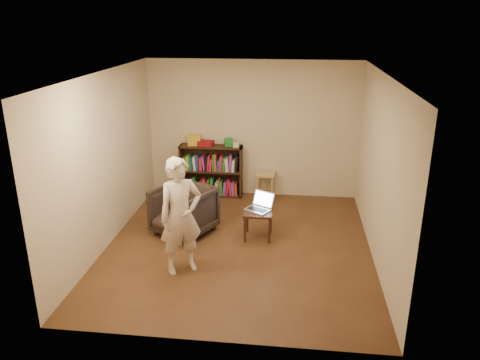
# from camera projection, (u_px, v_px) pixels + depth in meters

# --- Properties ---
(floor) EXTENTS (4.50, 4.50, 0.00)m
(floor) POSITION_uv_depth(u_px,v_px,m) (238.00, 246.00, 7.20)
(floor) COLOR #452616
(floor) RESTS_ON ground
(ceiling) EXTENTS (4.50, 4.50, 0.00)m
(ceiling) POSITION_uv_depth(u_px,v_px,m) (238.00, 74.00, 6.33)
(ceiling) COLOR white
(ceiling) RESTS_ON wall_back
(wall_back) EXTENTS (4.00, 0.00, 4.00)m
(wall_back) POSITION_uv_depth(u_px,v_px,m) (253.00, 129.00, 8.87)
(wall_back) COLOR beige
(wall_back) RESTS_ON floor
(wall_left) EXTENTS (0.00, 4.50, 4.50)m
(wall_left) POSITION_uv_depth(u_px,v_px,m) (106.00, 161.00, 6.99)
(wall_left) COLOR beige
(wall_left) RESTS_ON floor
(wall_right) EXTENTS (0.00, 4.50, 4.50)m
(wall_right) POSITION_uv_depth(u_px,v_px,m) (380.00, 171.00, 6.54)
(wall_right) COLOR beige
(wall_right) RESTS_ON floor
(bookshelf) EXTENTS (1.20, 0.30, 1.00)m
(bookshelf) POSITION_uv_depth(u_px,v_px,m) (211.00, 173.00, 9.10)
(bookshelf) COLOR black
(bookshelf) RESTS_ON floor
(box_yellow) EXTENTS (0.27, 0.22, 0.20)m
(box_yellow) POSITION_uv_depth(u_px,v_px,m) (194.00, 140.00, 8.92)
(box_yellow) COLOR gold
(box_yellow) RESTS_ON bookshelf
(red_cloth) EXTENTS (0.30, 0.24, 0.09)m
(red_cloth) POSITION_uv_depth(u_px,v_px,m) (206.00, 143.00, 8.89)
(red_cloth) COLOR maroon
(red_cloth) RESTS_ON bookshelf
(box_green) EXTENTS (0.17, 0.17, 0.14)m
(box_green) POSITION_uv_depth(u_px,v_px,m) (228.00, 142.00, 8.87)
(box_green) COLOR #207A2C
(box_green) RESTS_ON bookshelf
(box_white) EXTENTS (0.12, 0.12, 0.08)m
(box_white) POSITION_uv_depth(u_px,v_px,m) (236.00, 145.00, 8.81)
(box_white) COLOR beige
(box_white) RESTS_ON bookshelf
(stool) EXTENTS (0.35, 0.35, 0.51)m
(stool) POSITION_uv_depth(u_px,v_px,m) (265.00, 178.00, 8.93)
(stool) COLOR tan
(stool) RESTS_ON floor
(armchair) EXTENTS (1.12, 1.14, 0.78)m
(armchair) POSITION_uv_depth(u_px,v_px,m) (184.00, 211.00, 7.50)
(armchair) COLOR black
(armchair) RESTS_ON floor
(side_table) EXTENTS (0.44, 0.44, 0.45)m
(side_table) POSITION_uv_depth(u_px,v_px,m) (258.00, 216.00, 7.36)
(side_table) COLOR black
(side_table) RESTS_ON floor
(laptop) EXTENTS (0.49, 0.49, 0.26)m
(laptop) POSITION_uv_depth(u_px,v_px,m) (260.00, 206.00, 7.39)
(laptop) COLOR silver
(laptop) RESTS_ON side_table
(person) EXTENTS (0.71, 0.65, 1.63)m
(person) POSITION_uv_depth(u_px,v_px,m) (181.00, 216.00, 6.26)
(person) COLOR beige
(person) RESTS_ON floor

